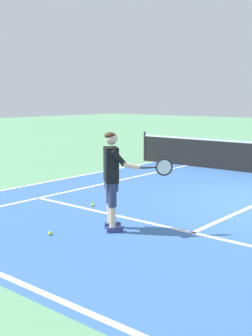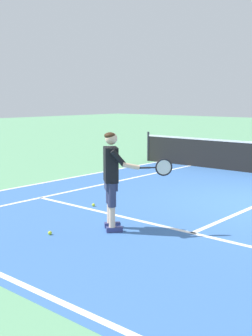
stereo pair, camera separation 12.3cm
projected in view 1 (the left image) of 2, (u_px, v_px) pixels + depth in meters
name	position (u px, v px, depth m)	size (l,w,h in m)	color
court_inner_surface	(235.00, 214.00, 8.70)	(10.98, 9.96, 0.00)	#3866A8
line_baseline	(51.00, 296.00, 5.08)	(10.98, 0.10, 0.01)	white
line_service	(193.00, 233.00, 7.47)	(8.23, 0.10, 0.01)	white
line_singles_left	(88.00, 187.00, 11.30)	(0.10, 9.56, 0.01)	white
line_doubles_left	(53.00, 181.00, 12.17)	(0.10, 9.56, 0.01)	white
tennis_player	(113.00, 174.00, 7.49)	(1.13, 0.80, 1.71)	navy
tennis_ball_near_feet	(92.00, 205.00, 9.29)	(0.07, 0.07, 0.07)	#CCE02D
tennis_ball_by_baseline	(50.00, 233.00, 7.34)	(0.07, 0.07, 0.07)	#CCE02D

